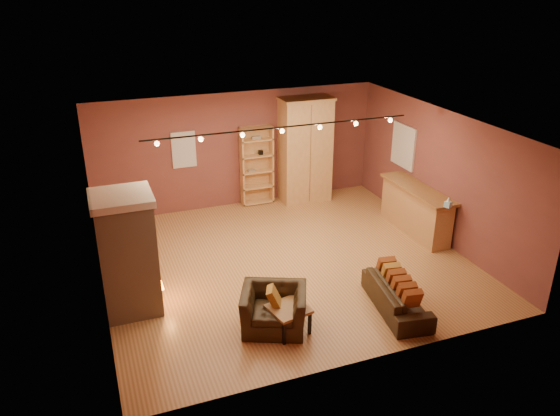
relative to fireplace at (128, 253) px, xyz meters
name	(u,v)px	position (x,y,z in m)	size (l,w,h in m)	color
floor	(286,262)	(3.04, 0.60, -1.06)	(7.00, 7.00, 0.00)	#986236
ceiling	(286,126)	(3.04, 0.60, 1.74)	(7.00, 7.00, 0.00)	brown
back_wall	(237,150)	(3.04, 3.85, 0.34)	(7.00, 0.02, 2.80)	brown
left_wall	(94,225)	(-0.46, 0.60, 0.34)	(0.02, 6.50, 2.80)	brown
right_wall	(440,175)	(6.54, 0.60, 0.34)	(0.02, 6.50, 2.80)	brown
fireplace	(128,253)	(0.00, 0.00, 0.00)	(1.01, 0.98, 2.12)	tan
back_window	(184,150)	(1.74, 3.83, 0.49)	(0.56, 0.04, 0.86)	silver
bookcase	(256,165)	(3.48, 3.75, -0.06)	(0.80, 0.31, 1.96)	tan
armoire	(305,150)	(4.69, 3.52, 0.25)	(1.28, 0.73, 2.62)	tan
bar_counter	(415,209)	(6.24, 0.90, -0.53)	(0.59, 2.18, 1.05)	tan
tissue_box	(448,203)	(6.19, -0.21, 0.07)	(0.16, 0.16, 0.22)	#94CEED
right_window	(403,146)	(6.51, 2.00, 0.59)	(0.05, 0.90, 1.00)	silver
loveseat	(397,291)	(4.22, -1.62, -0.70)	(0.76, 1.76, 0.73)	black
armchair	(274,303)	(2.08, -1.36, -0.61)	(1.22, 1.03, 0.91)	black
coffee_table	(289,311)	(2.25, -1.57, -0.68)	(0.70, 0.70, 0.44)	olive
track_rail	(282,129)	(3.04, 0.80, 1.62)	(5.20, 0.09, 0.13)	black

